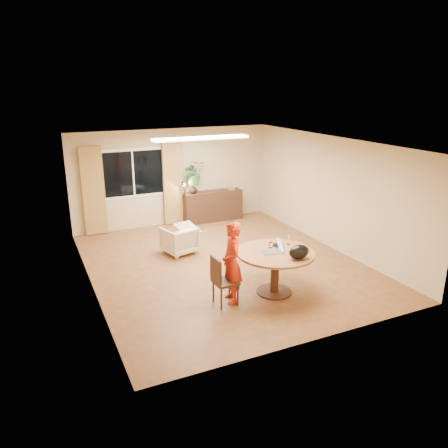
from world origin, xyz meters
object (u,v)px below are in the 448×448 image
(dining_chair, at_px, (225,280))
(armchair, at_px, (179,240))
(dining_table, at_px, (275,261))
(child, at_px, (232,263))
(sideboard, at_px, (212,206))

(dining_chair, relative_size, armchair, 1.30)
(dining_table, height_order, armchair, dining_table)
(child, bearing_deg, dining_table, 97.04)
(dining_chair, distance_m, armchair, 2.67)
(armchair, bearing_deg, child, 77.33)
(child, distance_m, armchair, 2.64)
(sideboard, bearing_deg, dining_chair, -110.79)
(dining_table, xyz_separation_m, armchair, (-0.93, 2.65, -0.32))
(dining_table, distance_m, armchair, 2.83)
(armchair, bearing_deg, dining_table, 95.22)
(dining_table, xyz_separation_m, sideboard, (0.75, 4.63, -0.22))
(armchair, xyz_separation_m, sideboard, (1.69, 1.98, 0.11))
(dining_chair, relative_size, sideboard, 0.53)
(dining_chair, bearing_deg, dining_table, -1.16)
(dining_table, xyz_separation_m, child, (-0.86, 0.04, 0.10))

